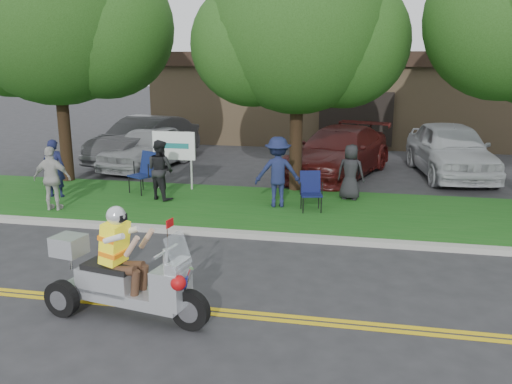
% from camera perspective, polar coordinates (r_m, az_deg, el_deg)
% --- Properties ---
extents(ground, '(120.00, 120.00, 0.00)m').
position_cam_1_polar(ground, '(9.02, -5.08, -10.94)').
color(ground, '#28282B').
rests_on(ground, ground).
extents(centerline_near, '(60.00, 0.10, 0.01)m').
position_cam_1_polar(centerline_near, '(8.52, -6.20, -12.51)').
color(centerline_near, gold).
rests_on(centerline_near, ground).
extents(centerline_far, '(60.00, 0.10, 0.01)m').
position_cam_1_polar(centerline_far, '(8.65, -5.88, -12.05)').
color(centerline_far, gold).
rests_on(centerline_far, ground).
extents(curb, '(60.00, 0.25, 0.12)m').
position_cam_1_polar(curb, '(11.74, -0.90, -4.51)').
color(curb, '#A8A89E').
rests_on(curb, ground).
extents(grass_verge, '(60.00, 4.00, 0.10)m').
position_cam_1_polar(grass_verge, '(13.76, 1.00, -1.73)').
color(grass_verge, '#185316').
rests_on(grass_verge, ground).
extents(commercial_building, '(18.00, 8.20, 4.00)m').
position_cam_1_polar(commercial_building, '(26.86, 10.70, 10.03)').
color(commercial_building, '#9E7F5B').
rests_on(commercial_building, ground).
extents(tree_left, '(6.62, 5.40, 7.78)m').
position_cam_1_polar(tree_left, '(17.30, -20.17, 16.73)').
color(tree_left, '#332114').
rests_on(tree_left, ground).
extents(tree_mid, '(5.88, 4.80, 7.05)m').
position_cam_1_polar(tree_mid, '(15.18, 4.66, 16.42)').
color(tree_mid, '#332114').
rests_on(tree_mid, ground).
extents(business_sign, '(1.25, 0.06, 1.75)m').
position_cam_1_polar(business_sign, '(15.57, -8.63, 4.51)').
color(business_sign, silver).
rests_on(business_sign, ground).
extents(trike_scooter, '(2.61, 1.08, 1.71)m').
position_cam_1_polar(trike_scooter, '(8.39, -13.92, -8.83)').
color(trike_scooter, black).
rests_on(trike_scooter, ground).
extents(lawn_chair_a, '(0.82, 0.83, 1.13)m').
position_cam_1_polar(lawn_chair_a, '(15.39, -11.61, 2.32)').
color(lawn_chair_a, black).
rests_on(lawn_chair_a, grass_verge).
extents(lawn_chair_b, '(0.62, 0.63, 0.96)m').
position_cam_1_polar(lawn_chair_b, '(13.39, 5.77, 0.38)').
color(lawn_chair_b, black).
rests_on(lawn_chair_b, grass_verge).
extents(spectator_adult_left, '(0.61, 0.44, 1.57)m').
position_cam_1_polar(spectator_adult_left, '(15.51, -20.44, 2.36)').
color(spectator_adult_left, '#161A3E').
rests_on(spectator_adult_left, grass_verge).
extents(spectator_adult_mid, '(0.96, 0.88, 1.59)m').
position_cam_1_polar(spectator_adult_mid, '(14.51, -10.04, 2.33)').
color(spectator_adult_mid, black).
rests_on(spectator_adult_mid, grass_verge).
extents(spectator_adult_right, '(0.97, 0.50, 1.58)m').
position_cam_1_polar(spectator_adult_right, '(14.19, -20.65, 1.34)').
color(spectator_adult_right, '#B9B9B3').
rests_on(spectator_adult_right, grass_verge).
extents(spectator_chair_a, '(1.26, 0.89, 1.77)m').
position_cam_1_polar(spectator_chair_a, '(13.58, 2.31, 2.13)').
color(spectator_chair_a, '#192045').
rests_on(spectator_chair_a, grass_verge).
extents(spectator_chair_b, '(0.81, 0.62, 1.48)m').
position_cam_1_polar(spectator_chair_b, '(14.51, 9.93, 2.10)').
color(spectator_chair_b, black).
rests_on(spectator_chair_b, grass_verge).
extents(parked_car_far_left, '(2.49, 4.59, 1.48)m').
position_cam_1_polar(parked_car_far_left, '(19.28, -11.32, 4.68)').
color(parked_car_far_left, '#97999E').
rests_on(parked_car_far_left, ground).
extents(parked_car_left, '(2.84, 5.29, 1.66)m').
position_cam_1_polar(parked_car_left, '(20.29, -11.66, 5.37)').
color(parked_car_left, '#333336').
rests_on(parked_car_left, ground).
extents(parked_car_mid, '(3.17, 4.87, 1.25)m').
position_cam_1_polar(parked_car_mid, '(17.57, 8.34, 3.51)').
color(parked_car_mid, black).
rests_on(parked_car_mid, ground).
extents(parked_car_right, '(3.79, 5.85, 1.58)m').
position_cam_1_polar(parked_car_right, '(17.81, 8.68, 4.18)').
color(parked_car_right, '#42110F').
rests_on(parked_car_right, ground).
extents(parked_car_far_right, '(2.75, 5.39, 1.76)m').
position_cam_1_polar(parked_car_far_right, '(18.71, 19.78, 4.26)').
color(parked_car_far_right, '#B7BABF').
rests_on(parked_car_far_right, ground).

